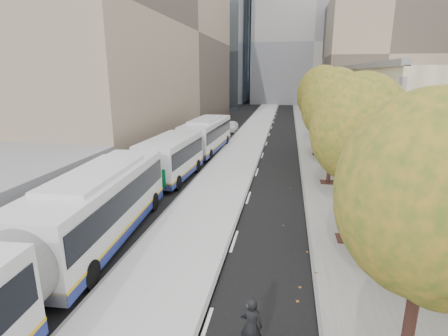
% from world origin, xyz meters
% --- Properties ---
extents(bus_platform, '(4.25, 150.00, 0.15)m').
position_xyz_m(bus_platform, '(-3.88, 35.00, 0.07)').
color(bus_platform, silver).
rests_on(bus_platform, ground).
extents(sidewalk, '(4.75, 150.00, 0.08)m').
position_xyz_m(sidewalk, '(4.12, 35.00, 0.04)').
color(sidewalk, gray).
rests_on(sidewalk, ground).
extents(building_tan, '(18.00, 92.00, 8.00)m').
position_xyz_m(building_tan, '(15.50, 64.00, 4.00)').
color(building_tan, tan).
rests_on(building_tan, ground).
extents(building_midrise, '(24.00, 46.00, 25.00)m').
position_xyz_m(building_midrise, '(-22.50, 41.00, 12.50)').
color(building_midrise, gray).
rests_on(building_midrise, ground).
extents(building_far_block, '(30.00, 18.00, 30.00)m').
position_xyz_m(building_far_block, '(6.00, 96.00, 15.00)').
color(building_far_block, gray).
rests_on(building_far_block, ground).
extents(bus_shelter, '(1.90, 4.40, 2.53)m').
position_xyz_m(bus_shelter, '(5.69, 10.96, 2.19)').
color(bus_shelter, '#383A3F').
rests_on(bus_shelter, sidewalk).
extents(tree_b, '(4.00, 4.00, 6.97)m').
position_xyz_m(tree_b, '(3.60, 5.00, 5.04)').
color(tree_b, '#321A15').
rests_on(tree_b, sidewalk).
extents(tree_c, '(4.20, 4.20, 7.28)m').
position_xyz_m(tree_c, '(3.60, 13.00, 5.25)').
color(tree_c, '#321A15').
rests_on(tree_c, sidewalk).
extents(tree_d, '(4.40, 4.40, 7.60)m').
position_xyz_m(tree_d, '(3.60, 22.00, 5.47)').
color(tree_d, '#321A15').
rests_on(tree_d, sidewalk).
extents(tree_e, '(4.60, 4.60, 7.92)m').
position_xyz_m(tree_e, '(3.60, 31.00, 5.69)').
color(tree_e, '#321A15').
rests_on(tree_e, sidewalk).
extents(bus_near, '(4.01, 19.25, 3.19)m').
position_xyz_m(bus_near, '(-7.47, 6.75, 1.74)').
color(bus_near, silver).
rests_on(bus_near, ground).
extents(bus_far, '(3.41, 18.72, 3.11)m').
position_xyz_m(bus_far, '(-7.45, 26.62, 1.70)').
color(bus_far, silver).
rests_on(bus_far, ground).
extents(distant_car, '(1.68, 4.14, 1.41)m').
position_xyz_m(distant_car, '(-6.95, 43.79, 0.70)').
color(distant_car, white).
rests_on(distant_car, ground).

